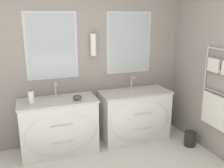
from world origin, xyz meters
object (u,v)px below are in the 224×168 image
Objects in this scene: vanity_left at (59,126)px; toiletry_bottle at (31,98)px; vanity_right at (135,115)px; amenity_bowl at (77,97)px; waste_bin at (190,138)px.

vanity_left is 5.09× the size of toiletry_bottle.
vanity_left and vanity_right have the same top height.
amenity_bowl reaches higher than waste_bin.
vanity_left is at bearing 8.47° from toiletry_bottle.
vanity_right is 0.90m from waste_bin.
vanity_right is at bearing 144.39° from waste_bin.
toiletry_bottle is (-1.54, -0.05, 0.48)m from vanity_right.
toiletry_bottle is (-0.34, -0.05, 0.48)m from vanity_left.
toiletry_bottle is at bearing 179.43° from amenity_bowl.
vanity_left is at bearing 167.73° from amenity_bowl.
vanity_left is 8.83× the size of amenity_bowl.
amenity_bowl is 1.82m from waste_bin.
toiletry_bottle is at bearing -178.09° from vanity_right.
vanity_left is 4.94× the size of waste_bin.
vanity_right is at bearing 3.54° from amenity_bowl.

